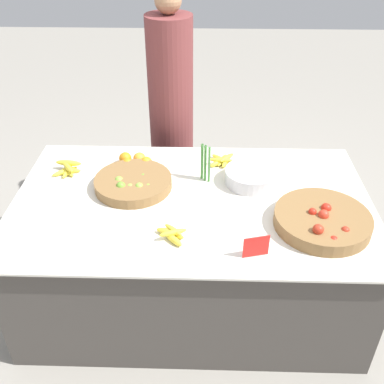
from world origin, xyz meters
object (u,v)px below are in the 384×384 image
price_sign (256,247)px  vendor_person (171,118)px  metal_bowl (251,176)px  tomato_basket (322,220)px  lime_bowl (133,183)px

price_sign → vendor_person: 1.38m
metal_bowl → vendor_person: size_ratio=0.18×
metal_bowl → vendor_person: bearing=124.6°
tomato_basket → price_sign: (-0.34, -0.22, 0.02)m
price_sign → vendor_person: vendor_person is taller
price_sign → vendor_person: (-0.46, 1.30, -0.00)m
lime_bowl → price_sign: bearing=-40.7°
lime_bowl → tomato_basket: 1.00m
lime_bowl → metal_bowl: size_ratio=1.47×
lime_bowl → vendor_person: vendor_person is taller
lime_bowl → tomato_basket: size_ratio=0.91×
lime_bowl → price_sign: (0.62, -0.53, 0.02)m
vendor_person → price_sign: bearing=-70.5°
lime_bowl → metal_bowl: (0.64, 0.07, 0.01)m
metal_bowl → lime_bowl: bearing=-174.1°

